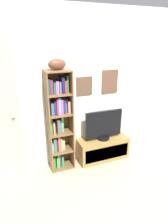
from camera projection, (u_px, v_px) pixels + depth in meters
The scene contains 6 objects.
ground at pixel (127, 195), 2.70m from camera, with size 5.20×5.20×0.04m, color #A8A686.
back_wall at pixel (96, 88), 3.22m from camera, with size 4.80×0.08×2.53m.
bookshelf at pixel (58, 121), 3.01m from camera, with size 0.38×0.30×1.63m.
football at pixel (57, 64), 2.68m from camera, with size 0.27×0.16×0.16m, color brown.
tv_stand at pixel (103, 148), 3.44m from camera, with size 0.90×0.35×0.39m.
television at pixel (104, 126), 3.28m from camera, with size 0.66×0.22×0.52m.
Camera 1 is at (-1.31, -1.74, 2.04)m, focal length 30.65 mm.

